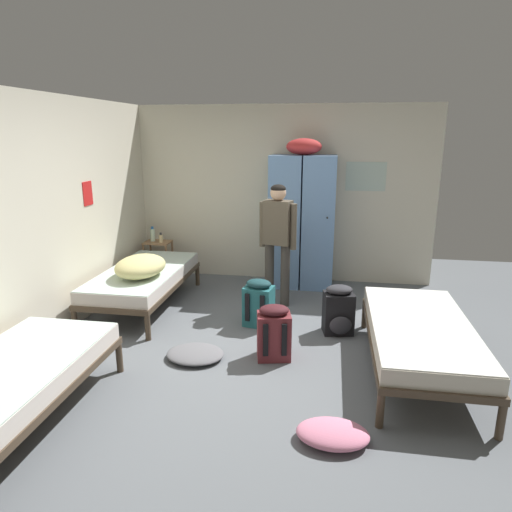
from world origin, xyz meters
TOP-DOWN VIEW (x-y plane):
  - ground_plane at (0.00, 0.00)m, footprint 8.04×8.04m
  - room_backdrop at (-1.15, 1.18)m, footprint 4.35×5.08m
  - locker_bank at (0.33, 2.23)m, footprint 0.90×0.55m
  - shelf_unit at (-1.82, 2.20)m, footprint 0.38×0.30m
  - bed_left_front at (-1.57, -1.46)m, footprint 0.90×1.90m
  - bed_right at (1.57, -0.07)m, footprint 0.90×1.90m
  - bed_left_rear at (-1.57, 1.05)m, footprint 0.90×1.90m
  - bedding_heap at (-1.48, 0.80)m, footprint 0.56×0.73m
  - person_traveler at (0.08, 1.41)m, footprint 0.47×0.27m
  - water_bottle at (-1.90, 2.22)m, footprint 0.07×0.07m
  - lotion_bottle at (-1.75, 2.16)m, footprint 0.06×0.06m
  - backpack_maroon at (0.22, -0.03)m, footprint 0.36×0.38m
  - backpack_teal at (-0.04, 0.73)m, footprint 0.36×0.37m
  - backpack_black at (0.85, 0.65)m, footprint 0.36×0.37m
  - clothes_pile_grey at (-0.53, -0.18)m, footprint 0.57×0.47m
  - clothes_pile_pink at (0.80, -1.22)m, footprint 0.52×0.36m

SIDE VIEW (x-z plane):
  - ground_plane at x=0.00m, z-range 0.00..0.00m
  - clothes_pile_grey at x=-0.53m, z-range 0.00..0.09m
  - clothes_pile_pink at x=0.80m, z-range 0.00..0.12m
  - backpack_maroon at x=0.22m, z-range -0.02..0.53m
  - backpack_teal at x=-0.04m, z-range -0.02..0.53m
  - backpack_black at x=0.85m, z-range -0.02..0.53m
  - shelf_unit at x=-1.82m, z-range 0.06..0.63m
  - bed_left_front at x=-1.57m, z-range 0.14..0.63m
  - bed_right at x=1.57m, z-range 0.14..0.63m
  - bed_left_rear at x=-1.57m, z-range 0.14..0.63m
  - bedding_heap at x=-1.48m, z-range 0.49..0.74m
  - lotion_bottle at x=-1.75m, z-range 0.56..0.71m
  - water_bottle at x=-1.90m, z-range 0.56..0.78m
  - person_traveler at x=0.08m, z-range 0.16..1.70m
  - locker_bank at x=0.33m, z-range -0.07..2.00m
  - room_backdrop at x=-1.15m, z-range 0.00..2.53m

